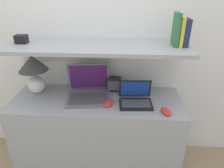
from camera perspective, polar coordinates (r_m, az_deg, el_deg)
The scene contains 14 objects.
wall_back at distance 1.81m, azimuth -3.62°, elevation 13.62°, with size 6.00×0.05×2.40m.
desk at distance 1.90m, azimuth -4.05°, elevation -14.04°, with size 1.42×0.51×0.74m.
back_riser at distance 2.00m, azimuth -3.27°, elevation -4.28°, with size 1.42×0.04×1.16m.
shelf at distance 1.57m, azimuth -4.69°, elevation 10.71°, with size 1.42×0.46×0.03m.
table_lamp at distance 1.82m, azimuth -21.45°, elevation 3.81°, with size 0.24×0.24×0.34m.
laptop_large at distance 1.69m, azimuth -6.68°, elevation -2.06°, with size 0.39×0.34×0.27m.
laptop_small at distance 1.62m, azimuth 6.72°, elevation -4.29°, with size 0.27×0.22×0.18m.
computer_mouse at distance 1.59m, azimuth -1.00°, elevation -5.45°, with size 0.11×0.14×0.04m.
second_mouse at distance 1.55m, azimuth 15.16°, elevation -7.50°, with size 0.10×0.12×0.04m.
router_box at distance 1.79m, azimuth 0.52°, elevation -0.01°, with size 0.13×0.08×0.13m.
book_navy at distance 1.59m, azimuth 20.16°, elevation 13.66°, with size 0.04×0.13×0.20m.
book_yellow at distance 1.58m, azimuth 18.92°, elevation 14.02°, with size 0.02×0.15×0.21m.
book_green at distance 1.57m, azimuth 17.83°, elevation 14.58°, with size 0.03×0.13×0.24m.
shelf_gadget at distance 1.73m, azimuth -24.48°, elevation 11.60°, with size 0.09×0.07×0.06m.
Camera 1 is at (0.22, -1.17, 1.60)m, focal length 32.00 mm.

